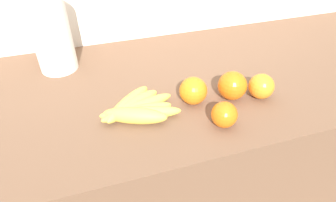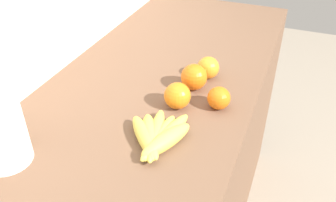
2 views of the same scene
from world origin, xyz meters
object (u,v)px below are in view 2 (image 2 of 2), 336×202
at_px(orange_front, 219,98).
at_px(banana_bunch, 157,137).
at_px(orange_back_right, 194,77).
at_px(orange_center, 177,96).
at_px(orange_right, 208,68).

bearing_deg(orange_front, banana_bunch, 153.18).
bearing_deg(orange_back_right, orange_center, 173.54).
bearing_deg(orange_back_right, orange_right, -15.08).
distance_m(orange_front, orange_back_right, 0.12).
bearing_deg(orange_center, banana_bunch, -177.43).
height_order(banana_bunch, orange_center, orange_center).
relative_size(orange_front, orange_back_right, 0.82).
height_order(orange_right, orange_center, orange_center).
bearing_deg(orange_right, banana_bunch, 175.71).
relative_size(orange_right, orange_center, 0.93).
height_order(banana_bunch, orange_front, orange_front).
bearing_deg(orange_right, orange_front, -153.30).
xyz_separation_m(orange_right, orange_front, (-0.15, -0.08, -0.00)).
xyz_separation_m(orange_front, orange_center, (-0.04, 0.11, 0.01)).
distance_m(banana_bunch, orange_center, 0.17).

